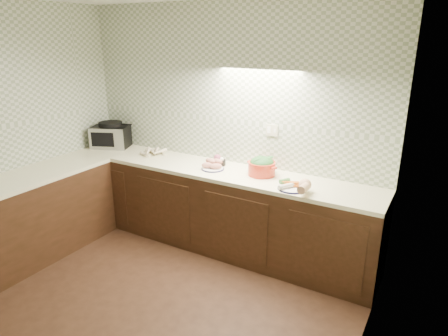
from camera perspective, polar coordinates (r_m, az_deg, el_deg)
The scene contains 8 objects.
room at distance 2.96m, azimuth -17.39°, elevation 5.44°, with size 3.60×3.60×2.60m.
counter at distance 4.26m, azimuth -15.48°, elevation -7.30°, with size 3.60×3.60×0.90m.
toaster_oven at distance 5.26m, azimuth -15.81°, elevation 4.52°, with size 0.54×0.49×0.32m.
parsnip_pile at distance 4.82m, azimuth -10.28°, elevation 2.20°, with size 0.38×0.30×0.07m.
sweet_potato_plate at distance 4.22m, azimuth -1.60°, elevation 0.38°, with size 0.24×0.24×0.11m.
onion_bowl at distance 4.36m, azimuth -0.80°, elevation 0.99°, with size 0.15×0.15×0.12m.
dutch_oven at distance 4.05m, azimuth 5.42°, elevation 0.26°, with size 0.35×0.34×0.19m.
veg_plate at distance 3.71m, azimuth 10.48°, elevation -2.48°, with size 0.36×0.27×0.12m.
Camera 1 is at (2.15, -1.94, 2.25)m, focal length 32.00 mm.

